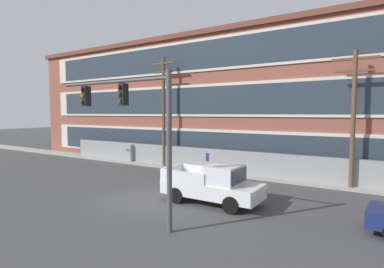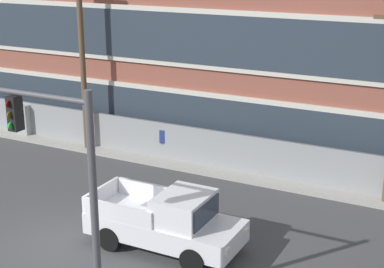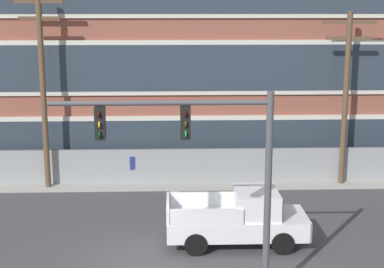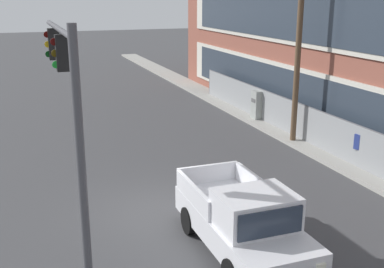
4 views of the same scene
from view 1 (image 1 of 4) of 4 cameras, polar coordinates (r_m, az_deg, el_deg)
name	(u,v)px [view 1 (image 1 of 4)]	position (r m, az deg, el deg)	size (l,w,h in m)	color
ground_plane	(143,199)	(16.31, -9.26, -12.20)	(160.00, 160.00, 0.00)	#424244
sidewalk_building_side	(217,172)	(23.04, 4.72, -7.16)	(80.00, 1.61, 0.16)	#9E9B93
brick_mill_building	(311,101)	(27.20, 21.70, 5.92)	(56.07, 12.27, 11.14)	brown
chain_link_fence	(199,159)	(23.68, 1.38, -4.75)	(28.96, 0.06, 1.83)	gray
traffic_signal_mast	(134,117)	(12.29, -11.06, 3.26)	(6.13, 0.43, 6.15)	#4C4C51
pickup_truck_white	(214,185)	(15.23, 4.20, -9.65)	(5.07, 2.18, 1.99)	silver
utility_pole_near_corner	(164,108)	(24.81, -5.42, 4.95)	(2.13, 0.26, 9.08)	brown
utility_pole_midblock	(353,113)	(19.83, 28.40, 3.53)	(2.45, 0.26, 8.17)	brown
electrical_cabinet	(130,153)	(27.99, -11.73, -3.65)	(0.63, 0.53, 1.69)	#939993
pedestrian_near_cabinet	(208,159)	(23.42, 3.01, -4.75)	(0.37, 0.46, 1.69)	#B7932D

